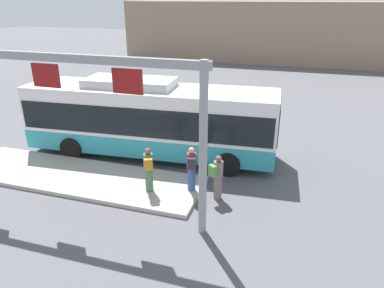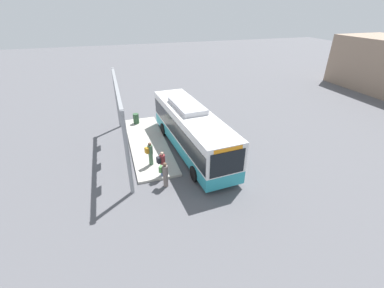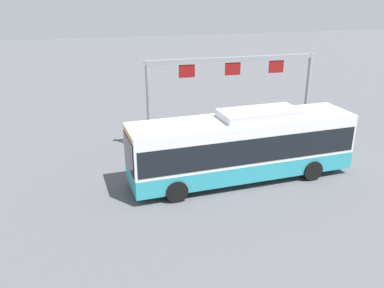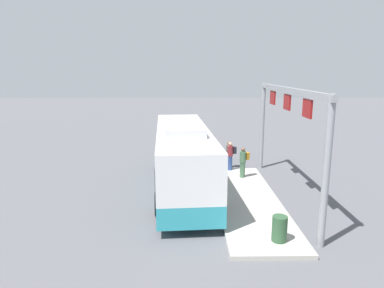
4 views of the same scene
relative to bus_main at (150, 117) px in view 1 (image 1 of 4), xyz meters
name	(u,v)px [view 1 (image 1 of 4)]	position (x,y,z in m)	size (l,w,h in m)	color
ground_plane	(152,155)	(0.01, 0.00, -1.81)	(120.00, 120.00, 0.00)	#56565B
platform_curb	(77,177)	(-1.89, -2.98, -1.73)	(10.00, 2.80, 0.16)	#B2ADA3
bus_main	(150,117)	(0.00, 0.00, 0.00)	(11.08, 3.27, 3.46)	teal
person_boarding	(191,168)	(2.78, -2.77, -0.76)	(0.45, 0.59, 1.67)	#334C8C
person_waiting_near	(217,176)	(3.74, -2.81, -0.92)	(0.55, 0.60, 1.67)	slate
person_waiting_mid	(149,169)	(1.35, -3.28, -0.76)	(0.50, 0.60, 1.67)	#476B4C
platform_sign_gantry	(50,98)	(-1.12, -4.78, 1.98)	(10.13, 0.24, 5.20)	gray
station_building	(269,31)	(2.11, 28.35, 1.28)	(31.22, 8.00, 6.19)	gray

